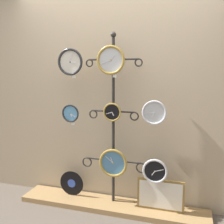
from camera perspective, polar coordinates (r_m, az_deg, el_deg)
ground_plane at (r=2.97m, az=-2.22°, el=-23.23°), size 12.00×12.00×0.00m
shop_wall at (r=3.06m, az=1.16°, el=5.56°), size 4.40×0.04×2.80m
low_shelf at (r=3.24m, az=-0.06°, el=-19.66°), size 2.20×0.36×0.06m
display_stand at (r=3.03m, az=0.28°, el=-7.99°), size 0.78×0.33×2.00m
clock_top_left at (r=2.98m, az=-9.06°, el=10.72°), size 0.30×0.04×0.30m
clock_top_center at (r=2.80m, az=-0.27°, el=11.23°), size 0.31×0.04×0.31m
clock_middle_left at (r=3.04m, az=-9.00°, el=-0.29°), size 0.21×0.04×0.21m
clock_middle_center at (r=2.83m, az=0.05°, el=-0.03°), size 0.20×0.04×0.20m
clock_middle_right at (r=2.76m, az=9.19°, el=-0.13°), size 0.26×0.04×0.26m
clock_bottom_center at (r=2.99m, az=0.26°, el=-11.03°), size 0.33×0.04×0.33m
clock_bottom_right at (r=2.90m, az=9.33°, el=-12.57°), size 0.27×0.04×0.27m
vinyl_record at (r=3.37m, az=-8.78°, el=-15.08°), size 0.31×0.01×0.31m
picture_frame at (r=3.05m, az=10.51°, el=-17.34°), size 0.51×0.02×0.35m
price_tag_upper at (r=2.96m, az=-8.28°, el=7.62°), size 0.04×0.00×0.03m
price_tag_mid at (r=2.79m, az=0.56°, el=7.82°), size 0.04×0.00×0.03m
price_tag_lower at (r=3.04m, az=-8.49°, el=-2.57°), size 0.04×0.00×0.03m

